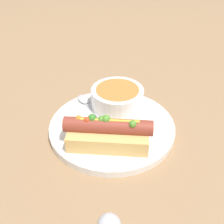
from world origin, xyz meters
TOP-DOWN VIEW (x-y plane):
  - ground_plane at (0.00, 0.00)m, footprint 4.00×4.00m
  - dinner_plate at (0.00, 0.00)m, footprint 0.27×0.27m
  - hot_dog at (0.02, -0.05)m, footprint 0.17×0.12m
  - soup_bowl at (-0.02, 0.06)m, footprint 0.12×0.12m
  - spoon at (-0.08, 0.03)m, footprint 0.16×0.11m

SIDE VIEW (x-z plane):
  - ground_plane at x=0.00m, z-range 0.00..0.00m
  - dinner_plate at x=0.00m, z-range 0.00..0.02m
  - spoon at x=-0.08m, z-range 0.01..0.02m
  - hot_dog at x=0.02m, z-range 0.01..0.07m
  - soup_bowl at x=-0.02m, z-range 0.02..0.06m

